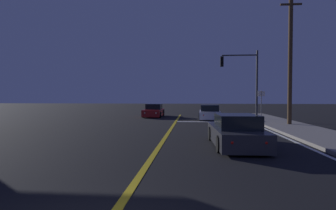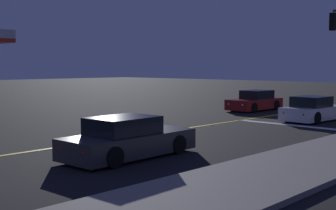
{
  "view_description": "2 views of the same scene",
  "coord_description": "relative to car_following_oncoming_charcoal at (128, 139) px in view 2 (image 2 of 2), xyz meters",
  "views": [
    {
      "loc": [
        1.36,
        -3.21,
        2.06
      ],
      "look_at": [
        -0.77,
        20.49,
        1.35
      ],
      "focal_mm": 28.91,
      "sensor_mm": 36.0,
      "label": 1
    },
    {
      "loc": [
        14.16,
        -1.35,
        2.95
      ],
      "look_at": [
        1.09,
        12.28,
        1.33
      ],
      "focal_mm": 48.41,
      "sensor_mm": 36.0,
      "label": 2
    }
  ],
  "objects": [
    {
      "name": "car_following_oncoming_charcoal",
      "position": [
        0.0,
        0.0,
        0.0
      ],
      "size": [
        2.07,
        4.75,
        1.34
      ],
      "rotation": [
        0.0,
        0.0,
        0.04
      ],
      "color": "#2D2D33",
      "rests_on": "ground"
    },
    {
      "name": "stop_bar",
      "position": [
        -0.02,
        10.96,
        -0.58
      ],
      "size": [
        6.3,
        0.5,
        0.01
      ],
      "primitive_type": "cube",
      "color": "white",
      "rests_on": "ground"
    },
    {
      "name": "lane_line_center",
      "position": [
        -3.17,
        2.11,
        -0.58
      ],
      "size": [
        0.2,
        35.17,
        0.01
      ],
      "primitive_type": "cube",
      "color": "gold",
      "rests_on": "ground"
    },
    {
      "name": "lane_line_edge_right",
      "position": [
        2.88,
        2.11,
        -0.58
      ],
      "size": [
        0.16,
        35.17,
        0.01
      ],
      "primitive_type": "cube",
      "color": "white",
      "rests_on": "ground"
    },
    {
      "name": "car_mid_block_white",
      "position": [
        -0.22,
        13.48,
        -0.0
      ],
      "size": [
        2.05,
        4.22,
        1.34
      ],
      "rotation": [
        0.0,
        0.0,
        -0.04
      ],
      "color": "silver",
      "rests_on": "ground"
    },
    {
      "name": "sidewalk_right",
      "position": [
        4.73,
        2.11,
        -0.51
      ],
      "size": [
        3.2,
        37.24,
        0.15
      ],
      "primitive_type": "cube",
      "color": "gray",
      "rests_on": "ground"
    },
    {
      "name": "car_side_waiting_red",
      "position": [
        -5.79,
        16.4,
        -0.0
      ],
      "size": [
        1.89,
        4.4,
        1.34
      ],
      "rotation": [
        0.0,
        0.0,
        3.13
      ],
      "color": "maroon",
      "rests_on": "ground"
    }
  ]
}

